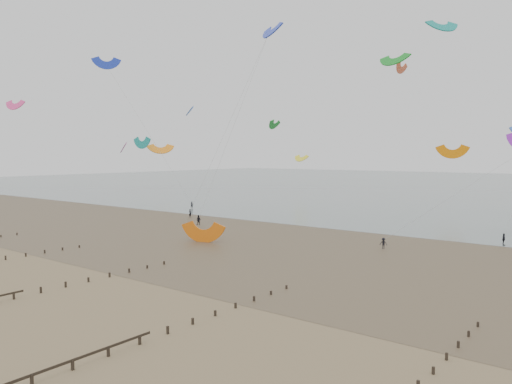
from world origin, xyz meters
The scene contains 6 objects.
ground centered at (0.00, 0.00, 0.00)m, with size 500.00×500.00×0.00m, color brown.
sea_and_shore centered at (-4.08, 34.40, 0.01)m, with size 500.00×665.00×0.03m.
kitesurfer_lead centered at (-25.92, 46.14, 0.89)m, with size 0.65×0.43×1.78m, color black.
kitesurfers centered at (25.47, 48.27, 0.86)m, with size 100.22×22.18×1.85m.
grounded_kite centered at (-3.02, 26.15, 0.00)m, with size 6.08×3.19×4.64m, color orange, non-canonical shape.
kites_airborne centered at (-10.19, 90.92, 20.66)m, with size 236.98×96.67×39.86m.
Camera 1 is at (49.48, -28.54, 13.44)m, focal length 35.00 mm.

